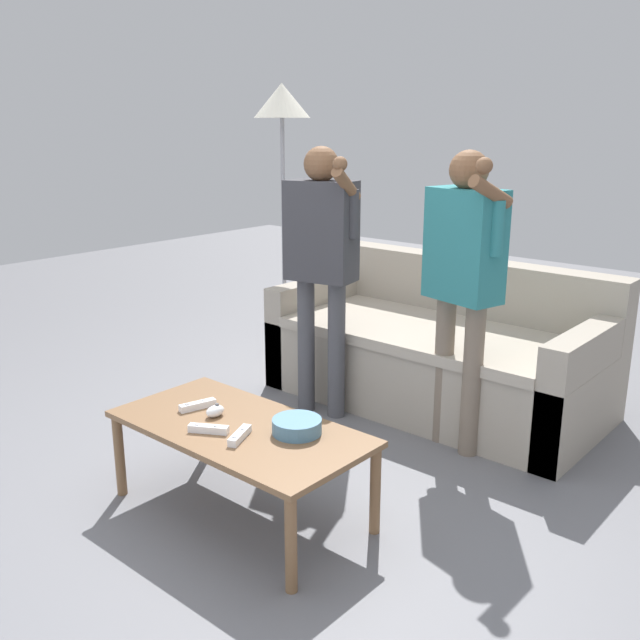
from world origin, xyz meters
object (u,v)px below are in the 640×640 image
at_px(player_left, 321,251).
at_px(game_remote_wand_spare, 240,436).
at_px(snack_bowl, 297,426).
at_px(game_remote_wand_far, 198,405).
at_px(floor_lamp, 282,119).
at_px(couch, 439,354).
at_px(game_remote_nunchuk, 215,411).
at_px(player_right, 463,268).
at_px(coffee_table, 240,435).
at_px(game_remote_wand_near, 208,429).

bearing_deg(player_left, game_remote_wand_spare, -64.21).
height_order(snack_bowl, game_remote_wand_far, snack_bowl).
distance_m(floor_lamp, game_remote_wand_far, 2.35).
relative_size(couch, game_remote_nunchuk, 21.45).
distance_m(game_remote_nunchuk, player_left, 1.19).
relative_size(snack_bowl, player_right, 0.13).
relative_size(snack_bowl, player_left, 0.13).
xyz_separation_m(couch, coffee_table, (0.04, -1.62, 0.07)).
distance_m(snack_bowl, player_right, 1.16).
distance_m(couch, snack_bowl, 1.55).
bearing_deg(couch, player_right, -50.72).
bearing_deg(floor_lamp, game_remote_wand_far, -57.16).
xyz_separation_m(couch, game_remote_nunchuk, (-0.11, -1.62, 0.13)).
relative_size(couch, coffee_table, 1.72).
bearing_deg(floor_lamp, game_remote_wand_near, -54.17).
relative_size(player_left, game_remote_wand_spare, 9.19).
xyz_separation_m(player_left, game_remote_wand_near, (0.40, -1.15, -0.52)).
bearing_deg(player_left, game_remote_wand_far, -80.29).
bearing_deg(game_remote_wand_near, player_right, 72.53).
bearing_deg(coffee_table, couch, 91.38).
height_order(player_left, player_right, player_left).
bearing_deg(game_remote_nunchuk, couch, 86.28).
bearing_deg(floor_lamp, game_remote_wand_spare, -50.77).
height_order(game_remote_wand_near, game_remote_wand_far, same).
xyz_separation_m(couch, game_remote_wand_far, (-0.23, -1.62, 0.13)).
distance_m(snack_bowl, floor_lamp, 2.55).
relative_size(floor_lamp, game_remote_wand_far, 11.07).
xyz_separation_m(couch, player_right, (0.39, -0.48, 0.64)).
relative_size(coffee_table, floor_lamp, 0.59).
xyz_separation_m(floor_lamp, game_remote_wand_spare, (1.46, -1.79, -1.20)).
relative_size(coffee_table, player_right, 0.74).
xyz_separation_m(snack_bowl, game_remote_nunchuk, (-0.37, -0.10, -0.01)).
bearing_deg(game_remote_nunchuk, player_left, 106.09).
height_order(couch, floor_lamp, floor_lamp).
bearing_deg(couch, game_remote_wand_near, -90.15).
bearing_deg(game_remote_wand_spare, couch, 94.53).
height_order(snack_bowl, player_right, player_right).
bearing_deg(player_right, game_remote_wand_far, -118.66).
xyz_separation_m(floor_lamp, game_remote_wand_far, (1.09, -1.70, -1.20)).
bearing_deg(floor_lamp, couch, -3.32).
bearing_deg(game_remote_wand_spare, floor_lamp, 129.23).
bearing_deg(game_remote_wand_near, floor_lamp, 125.83).
height_order(couch, player_left, player_left).
bearing_deg(game_remote_nunchuk, game_remote_wand_near, -50.60).
relative_size(couch, game_remote_wand_spare, 11.73).
height_order(floor_lamp, player_right, floor_lamp).
bearing_deg(snack_bowl, game_remote_wand_spare, -125.10).
bearing_deg(game_remote_wand_far, player_left, 99.71).
relative_size(couch, floor_lamp, 1.02).
relative_size(player_left, game_remote_wand_near, 9.28).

